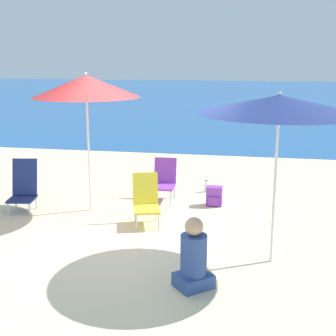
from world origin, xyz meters
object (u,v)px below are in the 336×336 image
object	(u,v)px
beach_umbrella_navy	(279,104)
backpack_purple	(214,196)
beach_umbrella_red	(86,86)
beach_chair_yellow	(146,199)
water_bottle	(206,187)
beach_chair_purple	(164,179)
beach_chair_navy	(24,186)
person_seated_near	(194,259)

from	to	relation	value
beach_umbrella_navy	backpack_purple	bearing A→B (deg)	113.04
beach_umbrella_red	beach_umbrella_navy	bearing A→B (deg)	-27.33
beach_umbrella_navy	beach_chair_yellow	size ratio (longest dim) A/B	2.75
beach_umbrella_navy	water_bottle	distance (m)	3.80
beach_umbrella_navy	beach_chair_yellow	world-z (taller)	beach_umbrella_navy
beach_umbrella_navy	water_bottle	bearing A→B (deg)	111.07
backpack_purple	beach_umbrella_navy	bearing A→B (deg)	-66.96
beach_chair_purple	beach_chair_yellow	bearing A→B (deg)	-93.09
beach_chair_purple	backpack_purple	size ratio (longest dim) A/B	2.16
beach_chair_navy	backpack_purple	distance (m)	3.33
beach_chair_purple	water_bottle	world-z (taller)	beach_chair_purple
beach_chair_purple	beach_chair_yellow	world-z (taller)	beach_chair_yellow
beach_chair_navy	backpack_purple	world-z (taller)	beach_chair_navy
water_bottle	beach_chair_navy	bearing A→B (deg)	-150.59
beach_chair_navy	beach_chair_yellow	world-z (taller)	beach_chair_navy
beach_umbrella_navy	backpack_purple	world-z (taller)	beach_umbrella_navy
beach_umbrella_navy	beach_chair_navy	xyz separation A→B (m)	(-4.16, 1.37, -1.62)
beach_chair_navy	backpack_purple	size ratio (longest dim) A/B	2.53
beach_chair_navy	beach_chair_purple	xyz separation A→B (m)	(2.26, 1.08, -0.04)
beach_chair_yellow	backpack_purple	distance (m)	1.50
beach_chair_yellow	person_seated_near	bearing A→B (deg)	-79.70
beach_umbrella_red	person_seated_near	xyz separation A→B (m)	(2.12, -2.44, -1.77)
person_seated_near	water_bottle	distance (m)	3.95
beach_umbrella_navy	backpack_purple	distance (m)	3.04
beach_umbrella_navy	person_seated_near	xyz separation A→B (m)	(-0.90, -0.88, -1.68)
person_seated_near	beach_chair_purple	bearing A→B (deg)	156.04
beach_umbrella_red	beach_chair_purple	distance (m)	2.26
beach_chair_purple	beach_chair_navy	bearing A→B (deg)	-156.22
beach_chair_purple	backpack_purple	xyz separation A→B (m)	(0.96, -0.24, -0.21)
beach_umbrella_navy	backpack_purple	size ratio (longest dim) A/B	6.31
beach_chair_navy	beach_chair_purple	size ratio (longest dim) A/B	1.17
beach_chair_purple	person_seated_near	xyz separation A→B (m)	(1.00, -3.33, -0.03)
beach_chair_yellow	beach_chair_purple	bearing A→B (deg)	71.60
water_bottle	beach_umbrella_navy	bearing A→B (deg)	-68.93
beach_chair_yellow	backpack_purple	xyz separation A→B (m)	(0.99, 1.11, -0.23)
beach_umbrella_red	beach_chair_navy	distance (m)	2.06
beach_umbrella_navy	beach_chair_purple	distance (m)	3.52
beach_umbrella_red	beach_chair_navy	bearing A→B (deg)	-170.55
person_seated_near	backpack_purple	distance (m)	3.09
beach_chair_purple	backpack_purple	world-z (taller)	beach_chair_purple
beach_chair_navy	water_bottle	distance (m)	3.44
person_seated_near	beach_umbrella_red	bearing A→B (deg)	-179.64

